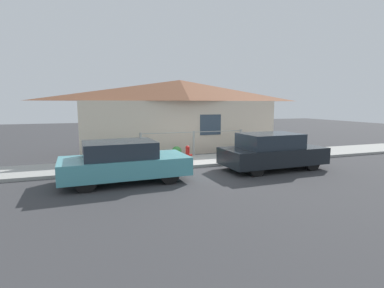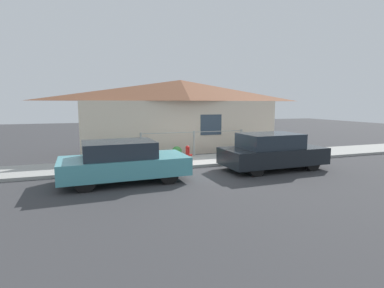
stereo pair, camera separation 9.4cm
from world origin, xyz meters
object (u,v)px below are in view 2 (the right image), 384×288
object	(u,v)px
car_left	(123,161)
potted_plant_by_fence	(122,155)
potted_plant_corner	(242,146)
potted_plant_near_hydrant	(177,152)
fire_hydrant	(188,154)
car_right	(272,152)

from	to	relation	value
car_left	potted_plant_by_fence	size ratio (longest dim) A/B	8.66
potted_plant_corner	car_left	bearing A→B (deg)	-152.54
potted_plant_corner	potted_plant_near_hydrant	bearing A→B (deg)	-172.39
car_left	fire_hydrant	distance (m)	3.08
car_left	fire_hydrant	bearing A→B (deg)	28.27
car_left	fire_hydrant	size ratio (longest dim) A/B	5.60
car_right	fire_hydrant	xyz separation A→B (m)	(-2.83, 1.55, -0.19)
potted_plant_corner	fire_hydrant	bearing A→B (deg)	-154.94
car_left	potted_plant_by_fence	distance (m)	2.92
car_left	car_right	distance (m)	5.49
potted_plant_near_hydrant	potted_plant_by_fence	world-z (taller)	potted_plant_near_hydrant
car_left	potted_plant_corner	xyz separation A→B (m)	(5.88, 3.05, -0.19)
car_left	potted_plant_near_hydrant	distance (m)	3.64
fire_hydrant	potted_plant_corner	xyz separation A→B (m)	(3.21, 1.50, -0.02)
fire_hydrant	potted_plant_near_hydrant	size ratio (longest dim) A/B	1.31
fire_hydrant	car_left	bearing A→B (deg)	-149.77
car_right	potted_plant_near_hydrant	size ratio (longest dim) A/B	7.21
potted_plant_near_hydrant	potted_plant_by_fence	size ratio (longest dim) A/B	1.18
car_left	fire_hydrant	world-z (taller)	car_left
potted_plant_near_hydrant	potted_plant_corner	world-z (taller)	potted_plant_corner
fire_hydrant	potted_plant_near_hydrant	distance (m)	1.07
fire_hydrant	potted_plant_near_hydrant	bearing A→B (deg)	97.30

